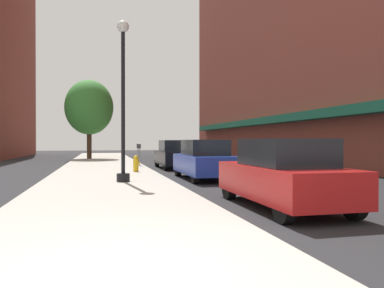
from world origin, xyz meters
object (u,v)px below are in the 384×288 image
Objects in this scene: tree_near at (89,107)px; car_black at (174,155)px; car_red at (283,174)px; car_blue at (204,160)px; lamppost at (123,98)px; fire_hydrant at (136,163)px; parking_meter_near at (140,152)px; parking_meter_far at (138,152)px.

car_black is at bearing -65.97° from tree_near.
car_red is at bearing -78.42° from tree_near.
tree_near is at bearing 103.93° from car_blue.
car_black is (0.00, 6.51, 0.00)m from car_blue.
lamppost is at bearing 120.28° from car_red.
car_black is (0.00, 13.54, 0.00)m from car_red.
parking_meter_near is at bearing 81.66° from fire_hydrant.
car_black is at bearing 88.03° from car_blue.
lamppost reaches higher than car_red.
fire_hydrant is 4.13m from car_black.
tree_near reaches higher than lamppost.
tree_near is (-3.19, 10.74, 3.52)m from parking_meter_near.
parking_meter_near reaches higher than fire_hydrant.
fire_hydrant is 15.50m from tree_near.
car_blue is 6.51m from car_black.
car_blue is (1.95, -8.37, -0.14)m from parking_meter_far.
car_blue is (1.95, -7.29, -0.14)m from parking_meter_near.
car_red is at bearing -82.79° from parking_meter_far.
lamppost is 1.37× the size of car_black.
car_red and car_black have the same top height.
car_blue reaches higher than parking_meter_far.
lamppost reaches higher than parking_meter_near.
fire_hydrant is at bearing 103.68° from car_red.
parking_meter_near is 0.20× the size of tree_near.
lamppost is at bearing -98.69° from parking_meter_far.
fire_hydrant is 4.09m from parking_meter_near.
lamppost is 4.50× the size of parking_meter_near.
car_black is at bearing 89.83° from car_red.
car_red is 1.00× the size of car_blue.
parking_meter_near and parking_meter_far have the same top height.
car_black reaches higher than fire_hydrant.
tree_near is 1.56× the size of car_blue.
parking_meter_near is 1.08m from parking_meter_far.
car_black is at bearing 51.91° from fire_hydrant.
parking_meter_far is at bearing 101.14° from car_blue.
tree_near reaches higher than car_blue.
fire_hydrant is 10.62m from car_red.
car_blue is at bearing -52.16° from fire_hydrant.
lamppost is 19.37m from tree_near.
lamppost is at bearing -84.90° from tree_near.
fire_hydrant is (0.88, 4.49, -2.68)m from lamppost.
fire_hydrant is 0.18× the size of car_blue.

